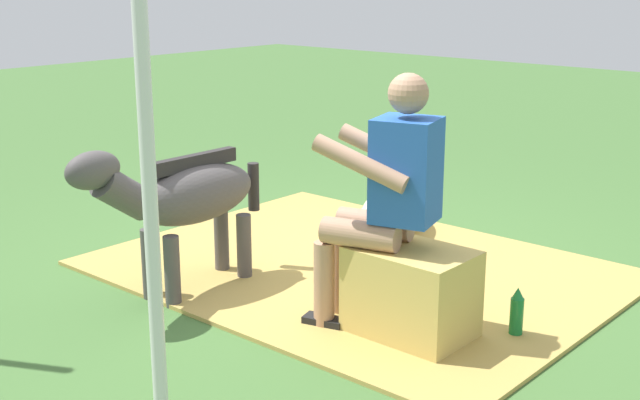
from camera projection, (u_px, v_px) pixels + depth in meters
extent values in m
plane|color=#426B33|center=(326.00, 273.00, 5.28)|extent=(24.00, 24.00, 0.00)
cube|color=tan|center=(357.00, 269.00, 5.31)|extent=(3.04, 2.33, 0.02)
cube|color=tan|center=(411.00, 294.00, 4.30)|extent=(0.60, 0.42, 0.48)
cylinder|color=tan|center=(360.00, 234.00, 4.25)|extent=(0.42, 0.24, 0.14)
cylinder|color=tan|center=(324.00, 286.00, 4.41)|extent=(0.11, 0.11, 0.48)
cube|color=black|center=(324.00, 322.00, 4.46)|extent=(0.24, 0.16, 0.06)
cylinder|color=tan|center=(375.00, 224.00, 4.42)|extent=(0.42, 0.24, 0.14)
cylinder|color=tan|center=(340.00, 274.00, 4.58)|extent=(0.11, 0.11, 0.48)
cube|color=black|center=(340.00, 309.00, 4.64)|extent=(0.24, 0.16, 0.06)
cube|color=#2659B2|center=(406.00, 170.00, 4.16)|extent=(0.36, 0.35, 0.52)
cylinder|color=tan|center=(360.00, 163.00, 4.09)|extent=(0.51, 0.22, 0.26)
cylinder|color=tan|center=(384.00, 151.00, 4.36)|extent=(0.51, 0.22, 0.26)
sphere|color=tan|center=(408.00, 93.00, 4.06)|extent=(0.20, 0.20, 0.20)
ellipsoid|color=#4C4747|center=(196.00, 194.00, 4.87)|extent=(0.33, 0.84, 0.34)
cylinder|color=#4C4747|center=(172.00, 272.00, 4.71)|extent=(0.09, 0.09, 0.41)
cylinder|color=#4C4747|center=(150.00, 264.00, 4.83)|extent=(0.09, 0.09, 0.41)
cylinder|color=#4C4747|center=(244.00, 247.00, 5.12)|extent=(0.09, 0.09, 0.41)
cylinder|color=#4C4747|center=(222.00, 241.00, 5.24)|extent=(0.09, 0.09, 0.41)
cylinder|color=#4C4747|center=(124.00, 194.00, 4.48)|extent=(0.18, 0.37, 0.33)
ellipsoid|color=#4C4747|center=(93.00, 170.00, 4.31)|extent=(0.16, 0.32, 0.20)
cube|color=#2A2727|center=(194.00, 162.00, 4.82)|extent=(0.07, 0.60, 0.08)
cylinder|color=#2A2727|center=(254.00, 187.00, 5.23)|extent=(0.07, 0.07, 0.30)
ellipsoid|color=beige|center=(391.00, 213.00, 5.93)|extent=(0.73, 0.97, 0.36)
cube|color=beige|center=(374.00, 255.00, 5.47)|extent=(0.33, 0.35, 0.10)
cylinder|color=beige|center=(373.00, 228.00, 5.40)|extent=(0.28, 0.33, 0.30)
ellipsoid|color=beige|center=(367.00, 223.00, 5.21)|extent=(0.27, 0.34, 0.20)
cube|color=#F2EDC5|center=(390.00, 188.00, 5.80)|extent=(0.26, 0.43, 0.08)
cylinder|color=#197233|center=(516.00, 318.00, 4.32)|extent=(0.07, 0.07, 0.22)
cone|color=#197233|center=(518.00, 293.00, 4.29)|extent=(0.06, 0.06, 0.06)
cylinder|color=silver|center=(146.00, 126.00, 3.16)|extent=(0.06, 0.06, 2.53)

